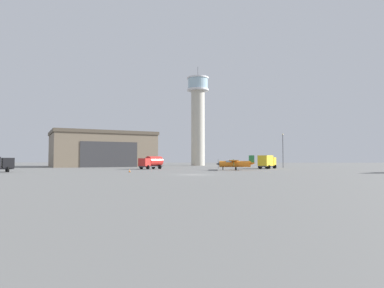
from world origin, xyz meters
name	(u,v)px	position (x,y,z in m)	size (l,w,h in m)	color
ground_plane	(195,175)	(0.00, 0.00, 0.00)	(400.00, 400.00, 0.00)	slate
control_tower	(198,115)	(-4.87, 74.57, 18.88)	(8.12, 8.12, 37.13)	#B2AD9E
hangar	(102,149)	(-34.35, 54.78, 5.50)	(37.62, 34.58, 10.97)	#7A6B56
airplane_orange	(235,163)	(6.87, 22.44, 1.46)	(8.33, 10.58, 3.14)	orange
truck_fuel_tanker_red	(152,162)	(-12.43, 27.83, 1.67)	(5.27, 6.30, 3.02)	#38383D
truck_box_yellow	(267,161)	(14.98, 33.38, 1.80)	(5.20, 7.23, 3.24)	#38383D
light_post_west	(283,147)	(20.77, 44.10, 5.56)	(0.44, 0.44, 9.42)	#38383D
traffic_cone_near_left	(130,171)	(-12.15, 8.17, 0.30)	(0.36, 0.36, 0.61)	black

